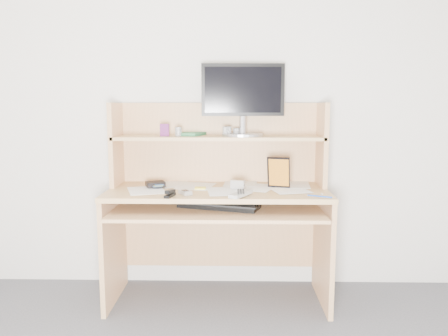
{
  "coord_description": "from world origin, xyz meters",
  "views": [
    {
      "loc": [
        0.1,
        -1.27,
        1.28
      ],
      "look_at": [
        0.04,
        1.43,
        0.89
      ],
      "focal_mm": 35.0,
      "sensor_mm": 36.0,
      "label": 1
    }
  ],
  "objects_px": {
    "keyboard": "(219,205)",
    "tv_remote": "(241,194)",
    "desk": "(218,195)",
    "monitor": "(243,98)",
    "game_case": "(279,172)"
  },
  "relations": [
    {
      "from": "desk",
      "to": "keyboard",
      "type": "distance_m",
      "value": 0.17
    },
    {
      "from": "tv_remote",
      "to": "monitor",
      "type": "xyz_separation_m",
      "value": [
        0.02,
        0.41,
        0.57
      ]
    },
    {
      "from": "game_case",
      "to": "monitor",
      "type": "distance_m",
      "value": 0.55
    },
    {
      "from": "desk",
      "to": "game_case",
      "type": "height_order",
      "value": "desk"
    },
    {
      "from": "tv_remote",
      "to": "game_case",
      "type": "distance_m",
      "value": 0.36
    },
    {
      "from": "desk",
      "to": "keyboard",
      "type": "relative_size",
      "value": 2.65
    },
    {
      "from": "keyboard",
      "to": "monitor",
      "type": "height_order",
      "value": "monitor"
    },
    {
      "from": "keyboard",
      "to": "tv_remote",
      "type": "relative_size",
      "value": 2.57
    },
    {
      "from": "monitor",
      "to": "keyboard",
      "type": "bearing_deg",
      "value": -121.58
    },
    {
      "from": "tv_remote",
      "to": "monitor",
      "type": "height_order",
      "value": "monitor"
    },
    {
      "from": "keyboard",
      "to": "game_case",
      "type": "relative_size",
      "value": 2.62
    },
    {
      "from": "desk",
      "to": "game_case",
      "type": "xyz_separation_m",
      "value": [
        0.39,
        -0.06,
        0.16
      ]
    },
    {
      "from": "keyboard",
      "to": "tv_remote",
      "type": "bearing_deg",
      "value": -30.03
    },
    {
      "from": "tv_remote",
      "to": "desk",
      "type": "bearing_deg",
      "value": 142.64
    },
    {
      "from": "monitor",
      "to": "tv_remote",
      "type": "bearing_deg",
      "value": -94.63
    }
  ]
}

